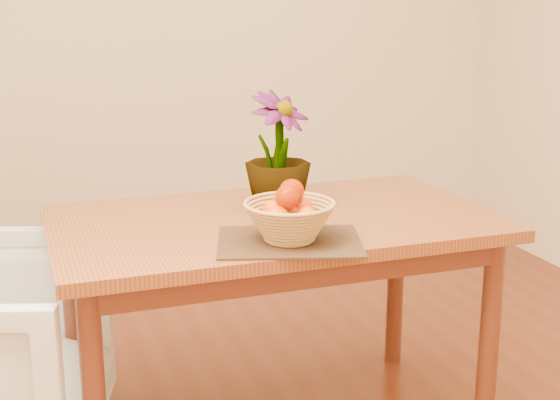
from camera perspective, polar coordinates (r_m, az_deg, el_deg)
name	(u,v)px	position (r m, az deg, el deg)	size (l,w,h in m)	color
wall_back	(154,12)	(4.29, -9.20, 13.39)	(4.00, 0.02, 2.70)	#FFE5C2
table	(274,243)	(2.52, -0.48, -3.18)	(1.40, 0.80, 0.75)	brown
placemat	(289,242)	(2.23, 0.70, -3.06)	(0.41, 0.31, 0.01)	#3B2415
wicker_basket	(290,223)	(2.22, 0.70, -1.68)	(0.26, 0.26, 0.11)	tan
orange_pile	(290,205)	(2.20, 0.71, -0.33)	(0.17, 0.16, 0.13)	#D73A03
potted_plant	(278,151)	(2.55, -0.16, 3.57)	(0.22, 0.22, 0.39)	#154B15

